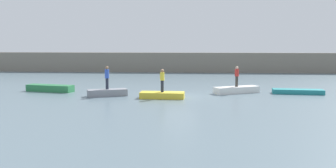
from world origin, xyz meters
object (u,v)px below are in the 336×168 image
at_px(rowboat_teal, 298,92).
at_px(person_red_shirt, 237,75).
at_px(person_blue_shirt, 107,76).
at_px(rowboat_green, 50,88).
at_px(rowboat_grey, 107,93).
at_px(rowboat_white, 236,90).
at_px(person_yellow_shirt, 162,79).
at_px(rowboat_yellow, 162,95).

relative_size(rowboat_teal, person_red_shirt, 2.35).
distance_m(rowboat_teal, person_blue_shirt, 14.85).
bearing_deg(rowboat_green, rowboat_grey, -10.34).
relative_size(rowboat_green, rowboat_white, 1.06).
bearing_deg(person_red_shirt, rowboat_green, -179.41).
distance_m(person_yellow_shirt, person_blue_shirt, 4.28).
distance_m(rowboat_green, rowboat_teal, 19.92).
bearing_deg(person_red_shirt, rowboat_teal, -0.92).
distance_m(rowboat_yellow, person_blue_shirt, 4.46).
height_order(rowboat_green, rowboat_grey, rowboat_green).
height_order(rowboat_white, person_red_shirt, person_red_shirt).
relative_size(rowboat_grey, rowboat_yellow, 0.92).
bearing_deg(person_blue_shirt, person_yellow_shirt, -9.90).
xyz_separation_m(person_yellow_shirt, person_red_shirt, (5.65, 3.11, 0.05)).
bearing_deg(rowboat_teal, rowboat_white, -175.50).
relative_size(rowboat_yellow, rowboat_white, 0.85).
bearing_deg(rowboat_grey, rowboat_yellow, -31.87).
bearing_deg(rowboat_yellow, person_blue_shirt, 171.88).
bearing_deg(rowboat_grey, person_red_shirt, -8.44).
xyz_separation_m(rowboat_green, person_red_shirt, (15.17, 0.16, 1.15)).
bearing_deg(rowboat_yellow, rowboat_grey, 171.88).
relative_size(rowboat_white, person_yellow_shirt, 2.24).
distance_m(rowboat_grey, person_yellow_shirt, 4.42).
relative_size(rowboat_green, person_red_shirt, 2.44).
distance_m(rowboat_green, rowboat_grey, 5.75).
distance_m(person_yellow_shirt, person_red_shirt, 6.45).
relative_size(rowboat_yellow, rowboat_teal, 0.83).
bearing_deg(person_yellow_shirt, rowboat_yellow, 0.00).
bearing_deg(rowboat_grey, person_blue_shirt, -21.97).
bearing_deg(rowboat_white, rowboat_grey, 166.49).
distance_m(rowboat_grey, person_red_shirt, 10.21).
xyz_separation_m(rowboat_grey, rowboat_white, (9.86, 2.37, 0.00)).
xyz_separation_m(rowboat_teal, person_red_shirt, (-4.75, 0.08, 1.24)).
bearing_deg(person_blue_shirt, rowboat_white, 13.53).
height_order(rowboat_teal, person_red_shirt, person_red_shirt).
bearing_deg(rowboat_yellow, person_red_shirt, 30.60).
height_order(person_yellow_shirt, person_blue_shirt, person_blue_shirt).
distance_m(rowboat_green, person_red_shirt, 15.22).
distance_m(rowboat_green, rowboat_white, 15.17).
relative_size(rowboat_grey, person_red_shirt, 1.80).
distance_m(rowboat_yellow, rowboat_teal, 10.83).
distance_m(rowboat_yellow, person_yellow_shirt, 1.15).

